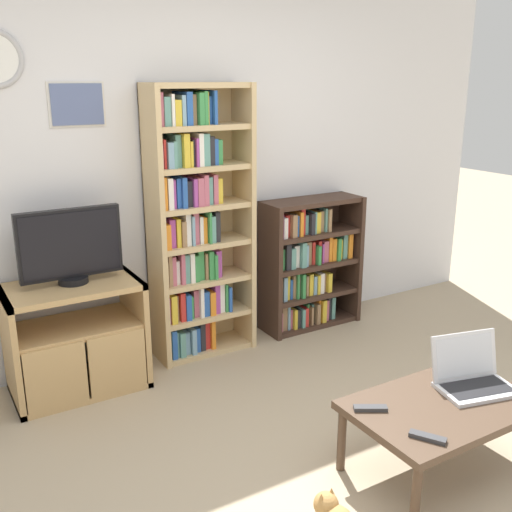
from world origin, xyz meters
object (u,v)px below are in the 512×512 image
Objects in this scene: bookshelf_tall at (194,226)px; coffee_table at (443,410)px; bookshelf_short at (305,264)px; tv_stand at (77,338)px; television at (70,246)px; remote_near_laptop at (370,408)px; remote_far_from_laptop at (428,437)px; laptop at (472,375)px.

bookshelf_tall reaches higher than coffee_table.
coffee_table is (-0.50, -1.88, -0.16)m from bookshelf_short.
television is (0.02, 0.04, 0.58)m from tv_stand.
bookshelf_short is 1.95m from remote_near_laptop.
remote_far_from_laptop is at bearing -148.58° from coffee_table.
bookshelf_short reaches higher than laptop.
remote_near_laptop is (0.95, -1.65, -0.54)m from television.
bookshelf_short is (0.95, -0.00, -0.43)m from bookshelf_tall.
bookshelf_tall is 4.32× the size of laptop.
tv_stand is 0.79× the size of bookshelf_short.
tv_stand is at bearing -175.98° from bookshelf_short.
coffee_table is at bearing 179.87° from remote_far_from_laptop.
bookshelf_tall is at bearing -117.36° from remote_far_from_laptop.
laptop is 2.73× the size of remote_far_from_laptop.
bookshelf_tall reaches higher than laptop.
bookshelf_short reaches higher than remote_far_from_laptop.
television is 3.87× the size of remote_far_from_laptop.
laptop is 2.72× the size of remote_near_laptop.
tv_stand is 1.89m from remote_near_laptop.
bookshelf_tall reaches higher than tv_stand.
tv_stand is at bearing -171.54° from bookshelf_tall.
television is at bearing 59.65° from tv_stand.
television reaches higher than remote_near_laptop.
coffee_table is 5.78× the size of remote_far_from_laptop.
remote_near_laptop reaches higher than coffee_table.
tv_stand is 1.06m from bookshelf_tall.
laptop is (0.69, -1.84, -0.49)m from bookshelf_tall.
bookshelf_tall reaches higher than remote_far_from_laptop.
bookshelf_tall is 2.02m from laptop.
bookshelf_short is at bearing 4.74° from remote_near_laptop.
bookshelf_tall is 1.83m from remote_near_laptop.
coffee_table is at bearing -156.36° from laptop.
laptop is at bearing -47.29° from tv_stand.
laptop is 0.59m from remote_far_from_laptop.
bookshelf_tall is (0.86, 0.09, 0.00)m from television.
laptop is (0.24, 0.04, 0.11)m from coffee_table.
coffee_table is at bearing -76.54° from bookshelf_tall.
tv_stand is 2.19m from remote_far_from_laptop.
bookshelf_tall is at bearing 6.25° from television.
tv_stand is at bearing -120.35° from television.
remote_far_from_laptop is (1.01, -1.97, -0.54)m from television.
tv_stand is at bearing 146.22° from laptop.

